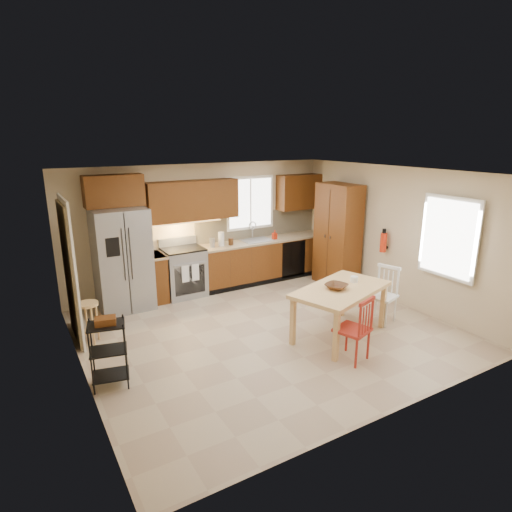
{
  "coord_description": "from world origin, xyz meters",
  "views": [
    {
      "loc": [
        -3.33,
        -5.3,
        3.02
      ],
      "look_at": [
        0.02,
        0.4,
        1.15
      ],
      "focal_mm": 30.0,
      "sensor_mm": 36.0,
      "label": 1
    }
  ],
  "objects_px": {
    "pantry": "(338,235)",
    "utility_cart": "(109,354)",
    "soap_bottle": "(275,235)",
    "chair_red": "(352,328)",
    "refrigerator": "(122,260)",
    "table_jar": "(354,281)",
    "range_stove": "(184,273)",
    "bar_stool": "(90,322)",
    "dining_table": "(340,312)",
    "fire_extinguisher": "(383,242)",
    "chair_white": "(382,295)",
    "table_bowl": "(336,289)"
  },
  "relations": [
    {
      "from": "bar_stool",
      "to": "chair_white",
      "type": "bearing_deg",
      "value": -43.86
    },
    {
      "from": "chair_white",
      "to": "table_bowl",
      "type": "distance_m",
      "value": 1.1
    },
    {
      "from": "chair_white",
      "to": "bar_stool",
      "type": "bearing_deg",
      "value": 50.49
    },
    {
      "from": "table_jar",
      "to": "chair_white",
      "type": "bearing_deg",
      "value": -4.72
    },
    {
      "from": "chair_red",
      "to": "refrigerator",
      "type": "bearing_deg",
      "value": 104.52
    },
    {
      "from": "utility_cart",
      "to": "fire_extinguisher",
      "type": "bearing_deg",
      "value": 18.21
    },
    {
      "from": "soap_bottle",
      "to": "dining_table",
      "type": "xyz_separation_m",
      "value": [
        -0.6,
        -2.8,
        -0.61
      ]
    },
    {
      "from": "table_jar",
      "to": "bar_stool",
      "type": "xyz_separation_m",
      "value": [
        -3.73,
        1.64,
        -0.5
      ]
    },
    {
      "from": "fire_extinguisher",
      "to": "range_stove",
      "type": "bearing_deg",
      "value": 147.38
    },
    {
      "from": "range_stove",
      "to": "pantry",
      "type": "distance_m",
      "value": 3.19
    },
    {
      "from": "table_jar",
      "to": "bar_stool",
      "type": "relative_size",
      "value": 0.22
    },
    {
      "from": "pantry",
      "to": "chair_red",
      "type": "xyz_separation_m",
      "value": [
        -1.9,
        -2.55,
        -0.58
      ]
    },
    {
      "from": "table_jar",
      "to": "pantry",
      "type": "bearing_deg",
      "value": 56.25
    },
    {
      "from": "chair_red",
      "to": "chair_white",
      "type": "bearing_deg",
      "value": 10.1
    },
    {
      "from": "fire_extinguisher",
      "to": "refrigerator",
      "type": "bearing_deg",
      "value": 155.48
    },
    {
      "from": "refrigerator",
      "to": "chair_red",
      "type": "distance_m",
      "value": 4.15
    },
    {
      "from": "chair_white",
      "to": "utility_cart",
      "type": "height_order",
      "value": "chair_white"
    },
    {
      "from": "refrigerator",
      "to": "soap_bottle",
      "type": "distance_m",
      "value": 3.18
    },
    {
      "from": "soap_bottle",
      "to": "utility_cart",
      "type": "height_order",
      "value": "soap_bottle"
    },
    {
      "from": "table_bowl",
      "to": "bar_stool",
      "type": "distance_m",
      "value": 3.74
    },
    {
      "from": "table_jar",
      "to": "utility_cart",
      "type": "height_order",
      "value": "table_jar"
    },
    {
      "from": "range_stove",
      "to": "chair_red",
      "type": "distance_m",
      "value": 3.69
    },
    {
      "from": "pantry",
      "to": "utility_cart",
      "type": "distance_m",
      "value": 5.19
    },
    {
      "from": "range_stove",
      "to": "chair_red",
      "type": "xyz_separation_m",
      "value": [
        1.08,
        -3.53,
        0.01
      ]
    },
    {
      "from": "dining_table",
      "to": "table_bowl",
      "type": "bearing_deg",
      "value": 161.79
    },
    {
      "from": "pantry",
      "to": "chair_red",
      "type": "height_order",
      "value": "pantry"
    },
    {
      "from": "dining_table",
      "to": "refrigerator",
      "type": "bearing_deg",
      "value": 114.25
    },
    {
      "from": "table_jar",
      "to": "bar_stool",
      "type": "height_order",
      "value": "table_jar"
    },
    {
      "from": "range_stove",
      "to": "fire_extinguisher",
      "type": "height_order",
      "value": "fire_extinguisher"
    },
    {
      "from": "table_bowl",
      "to": "chair_red",
      "type": "bearing_deg",
      "value": -111.07
    },
    {
      "from": "dining_table",
      "to": "soap_bottle",
      "type": "bearing_deg",
      "value": 59.7
    },
    {
      "from": "range_stove",
      "to": "bar_stool",
      "type": "height_order",
      "value": "range_stove"
    },
    {
      "from": "chair_red",
      "to": "chair_white",
      "type": "xyz_separation_m",
      "value": [
        1.3,
        0.7,
        0.0
      ]
    },
    {
      "from": "fire_extinguisher",
      "to": "chair_white",
      "type": "relative_size",
      "value": 0.38
    },
    {
      "from": "pantry",
      "to": "table_jar",
      "type": "xyz_separation_m",
      "value": [
        -1.2,
        -1.8,
        -0.23
      ]
    },
    {
      "from": "chair_red",
      "to": "bar_stool",
      "type": "relative_size",
      "value": 1.48
    },
    {
      "from": "refrigerator",
      "to": "table_bowl",
      "type": "relative_size",
      "value": 5.64
    },
    {
      "from": "fire_extinguisher",
      "to": "utility_cart",
      "type": "relative_size",
      "value": 0.41
    },
    {
      "from": "soap_bottle",
      "to": "chair_white",
      "type": "distance_m",
      "value": 2.82
    },
    {
      "from": "soap_bottle",
      "to": "pantry",
      "type": "xyz_separation_m",
      "value": [
        0.95,
        -0.9,
        0.05
      ]
    },
    {
      "from": "pantry",
      "to": "soap_bottle",
      "type": "bearing_deg",
      "value": 136.55
    },
    {
      "from": "table_jar",
      "to": "utility_cart",
      "type": "distance_m",
      "value": 3.76
    },
    {
      "from": "chair_white",
      "to": "bar_stool",
      "type": "height_order",
      "value": "chair_white"
    },
    {
      "from": "range_stove",
      "to": "utility_cart",
      "type": "height_order",
      "value": "range_stove"
    },
    {
      "from": "chair_red",
      "to": "dining_table",
      "type": "bearing_deg",
      "value": 43.49
    },
    {
      "from": "chair_white",
      "to": "table_bowl",
      "type": "height_order",
      "value": "chair_white"
    },
    {
      "from": "refrigerator",
      "to": "pantry",
      "type": "xyz_separation_m",
      "value": [
        4.13,
        -0.93,
        0.14
      ]
    },
    {
      "from": "pantry",
      "to": "chair_red",
      "type": "bearing_deg",
      "value": -126.72
    },
    {
      "from": "pantry",
      "to": "bar_stool",
      "type": "xyz_separation_m",
      "value": [
        -4.93,
        -0.16,
        -0.73
      ]
    },
    {
      "from": "range_stove",
      "to": "soap_bottle",
      "type": "distance_m",
      "value": 2.1
    }
  ]
}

